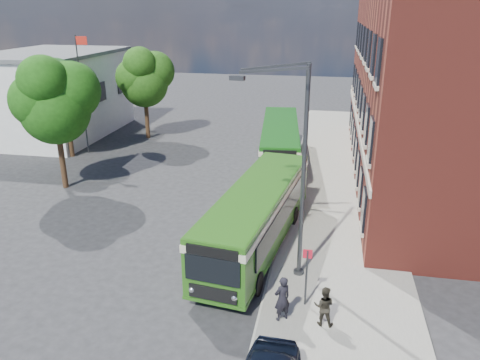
# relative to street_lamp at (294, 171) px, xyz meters

# --- Properties ---
(ground) EXTENTS (120.00, 120.00, 0.00)m
(ground) POSITION_rel_street_lamp_xyz_m (-4.84, 2.00, -4.79)
(ground) COLOR #272729
(ground) RESTS_ON ground
(pavement) EXTENTS (6.00, 48.00, 0.15)m
(pavement) POSITION_rel_street_lamp_xyz_m (2.16, 10.00, -4.72)
(pavement) COLOR gray
(pavement) RESTS_ON ground
(kerb_line) EXTENTS (0.12, 48.00, 0.01)m
(kerb_line) POSITION_rel_street_lamp_xyz_m (-0.89, 10.00, -4.79)
(kerb_line) COLOR beige
(kerb_line) RESTS_ON ground
(brick_office) EXTENTS (12.10, 26.00, 14.20)m
(brick_office) POSITION_rel_street_lamp_xyz_m (9.16, 14.00, 2.18)
(brick_office) COLOR maroon
(brick_office) RESTS_ON ground
(white_building) EXTENTS (9.40, 13.40, 7.30)m
(white_building) POSITION_rel_street_lamp_xyz_m (-22.84, 20.00, -1.13)
(white_building) COLOR silver
(white_building) RESTS_ON ground
(flagpole) EXTENTS (0.95, 0.10, 9.00)m
(flagpole) POSITION_rel_street_lamp_xyz_m (-17.29, 15.00, 0.15)
(flagpole) COLOR #333538
(flagpole) RESTS_ON ground
(street_lamp) EXTENTS (2.96, 2.38, 9.00)m
(street_lamp) POSITION_rel_street_lamp_xyz_m (0.00, 0.00, 0.00)
(street_lamp) COLOR #333538
(street_lamp) RESTS_ON ground
(bus_stop_sign) EXTENTS (0.35, 0.08, 2.52)m
(bus_stop_sign) POSITION_rel_street_lamp_xyz_m (0.76, -2.20, -3.28)
(bus_stop_sign) COLOR #333538
(bus_stop_sign) RESTS_ON ground
(bus_front) EXTENTS (4.08, 11.81, 3.02)m
(bus_front) POSITION_rel_street_lamp_xyz_m (-1.83, 2.35, -2.96)
(bus_front) COLOR #285E16
(bus_front) RESTS_ON ground
(bus_rear) EXTENTS (3.79, 12.45, 3.02)m
(bus_rear) POSITION_rel_street_lamp_xyz_m (-2.14, 15.09, -2.96)
(bus_rear) COLOR #155413
(bus_rear) RESTS_ON ground
(pedestrian_a) EXTENTS (0.77, 0.73, 1.77)m
(pedestrian_a) POSITION_rel_street_lamp_xyz_m (-0.03, -3.28, -3.76)
(pedestrian_a) COLOR black
(pedestrian_a) RESTS_ON pavement
(pedestrian_b) EXTENTS (0.78, 0.63, 1.53)m
(pedestrian_b) POSITION_rel_street_lamp_xyz_m (1.47, -3.28, -3.87)
(pedestrian_b) COLOR black
(pedestrian_b) RESTS_ON pavement
(tree_left) EXTENTS (4.97, 4.73, 8.39)m
(tree_left) POSITION_rel_street_lamp_xyz_m (-15.10, 7.78, 0.91)
(tree_left) COLOR #362113
(tree_left) RESTS_ON ground
(tree_mid) EXTENTS (4.47, 4.25, 7.55)m
(tree_mid) POSITION_rel_street_lamp_xyz_m (-18.11, 13.92, 0.33)
(tree_mid) COLOR #362113
(tree_mid) RESTS_ON ground
(tree_right) EXTENTS (4.67, 4.44, 7.89)m
(tree_right) POSITION_rel_street_lamp_xyz_m (-14.33, 20.22, 0.56)
(tree_right) COLOR #362113
(tree_right) RESTS_ON ground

